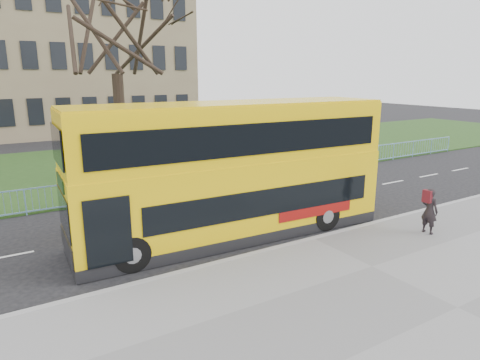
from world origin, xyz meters
name	(u,v)px	position (x,y,z in m)	size (l,w,h in m)	color
ground	(285,228)	(0.00, 0.00, 0.00)	(120.00, 120.00, 0.00)	black
pavement	(457,310)	(0.00, -6.75, 0.06)	(80.00, 10.50, 0.12)	slate
kerb	(313,239)	(0.00, -1.55, 0.07)	(80.00, 0.20, 0.14)	gray
grass_verge	(150,161)	(0.00, 14.30, 0.04)	(80.00, 15.40, 0.08)	#1E3B15
guard_railing	(204,178)	(0.00, 6.60, 0.55)	(40.00, 0.12, 1.10)	#7EB1E1
bare_tree	(116,52)	(-3.00, 10.00, 6.60)	(9.12, 9.12, 13.03)	black
civic_building	(20,58)	(-5.00, 35.00, 7.00)	(30.00, 15.00, 14.00)	#7D694F
yellow_bus	(233,167)	(-1.99, 0.39, 2.45)	(11.03, 3.14, 4.57)	yellow
pedestrian	(429,211)	(3.75, -3.26, 0.93)	(0.59, 0.39, 1.62)	black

